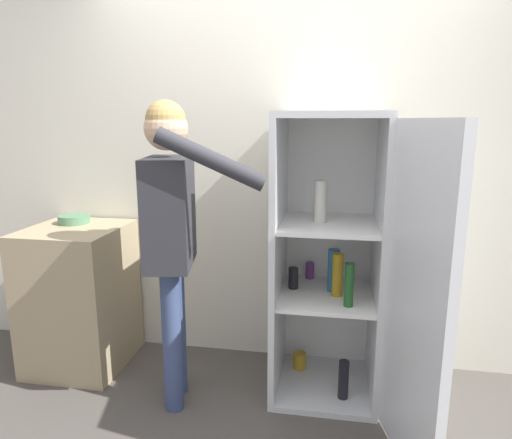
# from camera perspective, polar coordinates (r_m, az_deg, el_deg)

# --- Properties ---
(wall_back) EXTENTS (7.00, 0.06, 2.55)m
(wall_back) POSITION_cam_1_polar(r_m,az_deg,el_deg) (2.96, 4.23, 6.00)
(wall_back) COLOR silver
(wall_back) RESTS_ON ground_plane
(refrigerator) EXTENTS (0.79, 1.22, 1.64)m
(refrigerator) POSITION_cam_1_polar(r_m,az_deg,el_deg) (2.60, 10.83, -5.46)
(refrigerator) COLOR silver
(refrigerator) RESTS_ON ground_plane
(person) EXTENTS (0.71, 0.54, 1.70)m
(person) POSITION_cam_1_polar(r_m,az_deg,el_deg) (2.48, -10.55, 0.38)
(person) COLOR #384770
(person) RESTS_ON ground_plane
(counter) EXTENTS (0.58, 0.61, 0.93)m
(counter) POSITION_cam_1_polar(r_m,az_deg,el_deg) (3.25, -21.16, -8.98)
(counter) COLOR tan
(counter) RESTS_ON ground_plane
(bowl) EXTENTS (0.20, 0.20, 0.05)m
(bowl) POSITION_cam_1_polar(r_m,az_deg,el_deg) (3.24, -21.80, 0.04)
(bowl) COLOR #517F5B
(bowl) RESTS_ON counter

